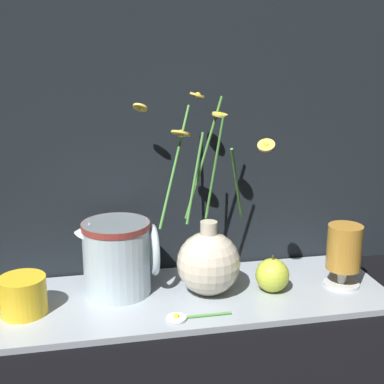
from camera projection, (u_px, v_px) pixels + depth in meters
ground_plane at (185, 300)px, 1.04m from camera, size 6.00×6.00×0.00m
shelf at (185, 297)px, 1.04m from camera, size 0.79×0.27×0.01m
backdrop_wall at (170, 8)px, 1.03m from camera, size 1.29×0.02×1.10m
vase_with_flowers at (209, 260)px, 1.03m from camera, size 0.25×0.17×0.38m
yellow_mug at (22, 295)px, 0.96m from camera, size 0.09×0.08×0.07m
ceramic_pitcher at (118, 255)px, 1.03m from camera, size 0.16×0.13×0.16m
tea_glass at (344, 250)px, 1.06m from camera, size 0.07×0.07×0.13m
orange_fruit at (272, 275)px, 1.04m from camera, size 0.07×0.07×0.07m
loose_daisy at (184, 317)px, 0.94m from camera, size 0.12×0.04×0.01m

